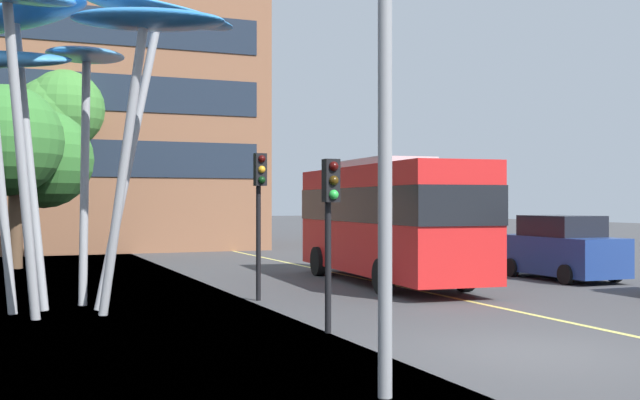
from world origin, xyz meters
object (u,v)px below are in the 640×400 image
(red_bus, at_px, (387,216))
(traffic_light_kerb_far, at_px, (260,194))
(leaf_sculpture, at_px, (61,42))
(traffic_light_kerb_near, at_px, (330,207))
(car_parked_far, at_px, (561,249))

(red_bus, bearing_deg, traffic_light_kerb_far, -152.13)
(leaf_sculpture, height_order, traffic_light_kerb_near, leaf_sculpture)
(leaf_sculpture, xyz_separation_m, traffic_light_kerb_far, (4.70, 0.34, -3.34))
(red_bus, bearing_deg, car_parked_far, -10.44)
(red_bus, distance_m, car_parked_far, 5.84)
(red_bus, height_order, car_parked_far, red_bus)
(traffic_light_kerb_near, bearing_deg, leaf_sculpture, 133.16)
(traffic_light_kerb_near, bearing_deg, traffic_light_kerb_far, 87.12)
(leaf_sculpture, bearing_deg, traffic_light_kerb_near, -46.84)
(traffic_light_kerb_far, bearing_deg, red_bus, 27.87)
(leaf_sculpture, relative_size, traffic_light_kerb_near, 2.34)
(leaf_sculpture, xyz_separation_m, traffic_light_kerb_near, (4.44, -4.74, -3.62))
(red_bus, distance_m, traffic_light_kerb_near, 9.16)
(traffic_light_kerb_far, height_order, car_parked_far, traffic_light_kerb_far)
(traffic_light_kerb_far, relative_size, car_parked_far, 0.85)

